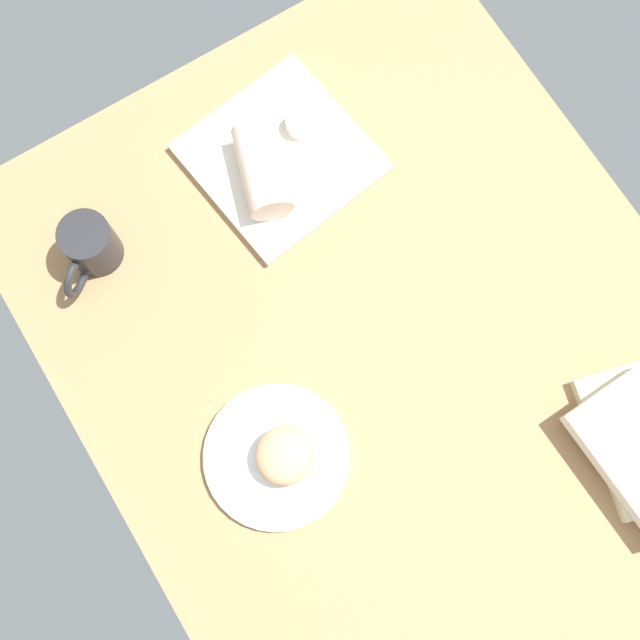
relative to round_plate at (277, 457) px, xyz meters
The scene contains 7 objects.
dining_table 23.13cm from the round_plate, 107.19° to the left, with size 110.00×90.00×4.00cm, color #9E754C.
round_plate is the anchor object (origin of this frame).
scone_pastry 3.49cm from the round_plate, 55.20° to the left, with size 8.49×8.35×5.08cm, color tan.
square_plate 46.38cm from the round_plate, 148.25° to the left, with size 25.16×25.16×1.60cm, color silver.
sauce_cup 51.28cm from the round_plate, 144.82° to the left, with size 4.49×4.49×2.57cm.
breakfast_wrap 42.86cm from the round_plate, 151.55° to the left, with size 6.81×6.81×14.02cm, color beige.
coffee_mug 41.49cm from the round_plate, 169.28° to the right, with size 9.87×11.02×9.08cm.
Camera 1 is at (17.16, -21.01, 125.57)cm, focal length 46.65 mm.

